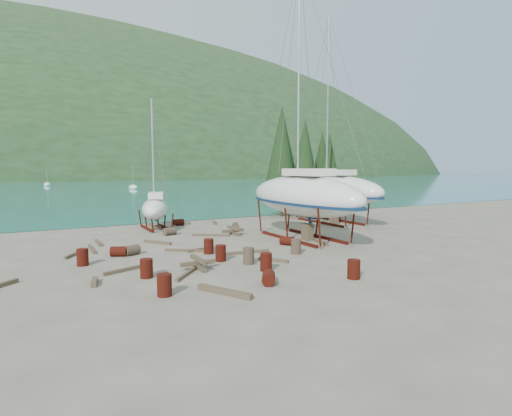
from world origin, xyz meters
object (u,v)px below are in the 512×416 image
large_sailboat_far (330,190)px  worker (310,225)px  large_sailboat_near (303,195)px  small_sailboat_shore (155,208)px

large_sailboat_far → worker: (-6.34, -5.36, -2.15)m
large_sailboat_near → large_sailboat_far: 9.38m
small_sailboat_shore → large_sailboat_near: bearing=-33.2°
large_sailboat_near → small_sailboat_shore: (-7.89, 9.70, -1.35)m
small_sailboat_shore → worker: 12.86m
large_sailboat_near → worker: size_ratio=10.77×
large_sailboat_far → worker: bearing=-146.0°
small_sailboat_shore → worker: bearing=-28.4°
large_sailboat_far → worker: 8.58m
large_sailboat_far → small_sailboat_shore: large_sailboat_far is taller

